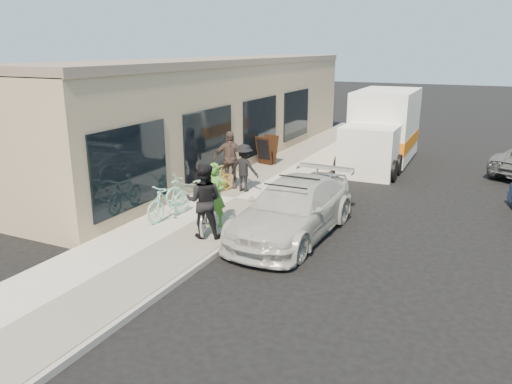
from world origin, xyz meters
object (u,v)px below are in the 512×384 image
(sedan_white, at_px, (293,209))
(man_standing, at_px, (204,201))
(bike_rack, at_px, (198,181))
(cruiser_bike_c, at_px, (216,180))
(woman_rider, at_px, (215,195))
(moving_truck, at_px, (382,132))
(bystander_b, at_px, (230,160))
(sedan_silver, at_px, (316,192))
(cruiser_bike_b, at_px, (192,188))
(cruiser_bike_a, at_px, (169,201))
(tandem_bike, at_px, (207,208))
(bystander_a, at_px, (244,168))
(sandwich_board, at_px, (267,150))

(sedan_white, bearing_deg, man_standing, -139.90)
(bike_rack, relative_size, cruiser_bike_c, 0.57)
(bike_rack, relative_size, woman_rider, 0.50)
(moving_truck, relative_size, bystander_b, 3.20)
(sedan_white, xyz_separation_m, sedan_silver, (-0.17, 2.33, -0.17))
(man_standing, xyz_separation_m, cruiser_bike_b, (-1.76, 2.19, -0.46))
(cruiser_bike_a, xyz_separation_m, cruiser_bike_b, (-0.18, 1.44, -0.05))
(moving_truck, height_order, tandem_bike, moving_truck)
(bike_rack, xyz_separation_m, cruiser_bike_b, (0.20, -0.63, -0.05))
(bystander_b, bearing_deg, moving_truck, 35.34)
(sedan_silver, xyz_separation_m, cruiser_bike_b, (-3.36, -1.51, 0.08))
(sedan_silver, relative_size, cruiser_bike_c, 2.12)
(tandem_bike, bearing_deg, sedan_white, -2.71)
(bystander_a, bearing_deg, man_standing, 107.32)
(sedan_silver, bearing_deg, cruiser_bike_b, -154.34)
(cruiser_bike_b, bearing_deg, cruiser_bike_a, -54.36)
(moving_truck, relative_size, woman_rider, 3.62)
(woman_rider, height_order, cruiser_bike_a, woman_rider)
(man_standing, bearing_deg, cruiser_bike_c, -84.00)
(sedan_white, bearing_deg, bystander_b, 142.04)
(cruiser_bike_a, xyz_separation_m, cruiser_bike_c, (-0.06, 2.65, -0.07))
(sandwich_board, xyz_separation_m, tandem_bike, (1.64, -7.32, -0.04))
(sandwich_board, relative_size, sedan_silver, 0.36)
(moving_truck, bearing_deg, sedan_silver, -94.27)
(sedan_white, height_order, cruiser_bike_b, sedan_white)
(cruiser_bike_c, relative_size, bystander_b, 0.78)
(sedan_silver, relative_size, bystander_b, 1.65)
(man_standing, xyz_separation_m, cruiser_bike_a, (-1.57, 0.75, -0.41))
(man_standing, bearing_deg, moving_truck, -120.27)
(sedan_silver, bearing_deg, bystander_a, 174.11)
(moving_truck, bearing_deg, tandem_bike, -103.64)
(woman_rider, bearing_deg, tandem_bike, -125.52)
(tandem_bike, relative_size, bystander_b, 1.09)
(sedan_white, xyz_separation_m, bystander_a, (-2.73, 2.66, 0.21))
(woman_rider, xyz_separation_m, cruiser_bike_c, (-1.47, 2.60, -0.39))
(cruiser_bike_c, height_order, bystander_a, bystander_a)
(sandwich_board, bearing_deg, bystander_a, -64.35)
(woman_rider, xyz_separation_m, bystander_b, (-1.42, 3.44, 0.11))
(bystander_a, height_order, bystander_b, bystander_b)
(cruiser_bike_b, bearing_deg, woman_rider, -12.86)
(sedan_silver, height_order, woman_rider, woman_rider)
(moving_truck, relative_size, man_standing, 3.28)
(bystander_b, bearing_deg, tandem_bike, -96.07)
(man_standing, relative_size, cruiser_bike_a, 1.09)
(sedan_white, height_order, sedan_silver, sedan_white)
(sedan_silver, distance_m, cruiser_bike_c, 3.25)
(bike_rack, xyz_separation_m, moving_truck, (3.96, 7.91, 0.65))
(cruiser_bike_b, height_order, cruiser_bike_c, cruiser_bike_b)
(moving_truck, bearing_deg, sandwich_board, -144.97)
(woman_rider, xyz_separation_m, cruiser_bike_a, (-1.41, -0.05, -0.33))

